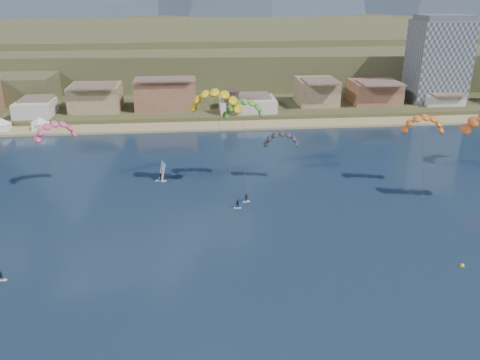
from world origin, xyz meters
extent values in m
plane|color=black|center=(0.00, 0.00, 0.00)|extent=(2400.00, 2400.00, 0.00)
cube|color=tan|center=(0.00, 106.00, 0.25)|extent=(2200.00, 12.00, 0.90)
cube|color=brown|center=(0.00, 560.00, 0.00)|extent=(2200.00, 900.00, 4.00)
cube|color=brown|center=(40.00, 220.00, 9.50)|extent=(320.00, 150.00, 15.00)
cube|color=brown|center=(-40.00, 260.00, 11.00)|extent=(380.00, 170.00, 18.00)
cube|color=gray|center=(85.00, 128.00, 17.00)|extent=(20.00, 16.00, 30.00)
cube|color=#59595E|center=(85.00, 128.00, 33.00)|extent=(18.00, 14.40, 2.00)
cylinder|color=#47382D|center=(5.00, 114.00, 6.00)|extent=(5.20, 5.20, 8.00)
cylinder|color=#47382D|center=(5.00, 114.00, 10.30)|extent=(5.82, 5.82, 0.60)
cube|color=white|center=(-70.00, 106.00, 1.70)|extent=(4.50, 4.50, 2.00)
pyramid|color=white|center=(-70.00, 106.00, 4.70)|extent=(6.40, 6.40, 2.00)
cube|color=white|center=(-58.00, 106.00, 1.70)|extent=(4.50, 4.50, 2.00)
pyramid|color=white|center=(-58.00, 106.00, 4.70)|extent=(6.40, 6.40, 2.00)
cube|color=silver|center=(-40.46, 16.92, 0.06)|extent=(1.74, 0.63, 0.11)
imported|color=black|center=(-40.46, 16.92, 1.10)|extent=(0.75, 0.52, 1.97)
cube|color=silver|center=(0.29, 40.74, 0.05)|extent=(1.61, 0.63, 0.10)
imported|color=black|center=(0.29, 40.74, 1.01)|extent=(0.94, 0.77, 1.81)
cylinder|color=#262626|center=(-1.59, 46.28, 9.92)|extent=(0.05, 0.05, 21.08)
cube|color=silver|center=(2.53, 43.83, 0.05)|extent=(1.62, 0.81, 0.10)
imported|color=black|center=(2.53, 43.83, 1.00)|extent=(1.28, 0.91, 1.78)
cylinder|color=#262626|center=(2.84, 49.75, 8.67)|extent=(0.05, 0.05, 19.17)
cylinder|color=#262626|center=(-39.64, 52.20, 6.18)|extent=(0.04, 0.04, 14.22)
cylinder|color=#262626|center=(12.18, 51.60, 4.59)|extent=(0.04, 0.04, 11.73)
cylinder|color=#262626|center=(43.58, 45.27, 6.80)|extent=(0.04, 0.04, 15.26)
cube|color=silver|center=(-16.84, 58.01, 0.07)|extent=(2.76, 1.47, 0.13)
imported|color=black|center=(-16.84, 58.01, 1.08)|extent=(1.06, 0.84, 1.90)
cube|color=white|center=(-16.40, 58.01, 2.45)|extent=(1.78, 3.04, 4.55)
sphere|color=yellow|center=(36.35, 13.81, 0.12)|extent=(0.72, 0.72, 0.72)
camera|label=1|loc=(-8.42, -54.87, 44.99)|focal=36.98mm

